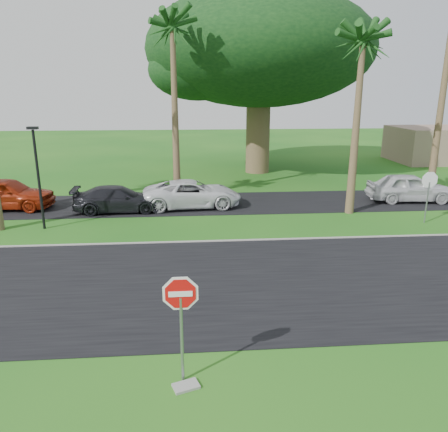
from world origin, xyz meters
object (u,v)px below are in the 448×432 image
stop_sign_near (181,308)px  car_pickup (409,188)px  car_minivan (192,194)px  car_red (6,194)px  car_dark (118,199)px  stop_sign_far (429,187)px

stop_sign_near → car_pickup: bearing=49.8°
car_minivan → car_red: bearing=83.9°
car_red → car_dark: car_red is taller
stop_sign_far → car_red: stop_sign_far is taller
car_red → stop_sign_near: bearing=-142.6°
stop_sign_near → car_red: 17.95m
stop_sign_near → stop_sign_far: size_ratio=1.00×
stop_sign_far → car_red: bearing=-11.2°
car_minivan → stop_sign_far: bearing=-112.7°
car_red → car_dark: 6.12m
car_red → car_minivan: car_red is taller
stop_sign_near → stop_sign_far: bearing=43.7°
car_red → car_minivan: bearing=-87.0°
stop_sign_far → car_red: (-21.04, 4.18, -0.93)m
car_minivan → car_pickup: (12.36, 0.30, 0.07)m
car_minivan → car_pickup: 12.36m
stop_sign_near → car_red: (-9.54, 15.18, -0.93)m
car_minivan → car_pickup: size_ratio=1.12×
stop_sign_far → car_pickup: stop_sign_far is taller
stop_sign_far → car_minivan: (-11.13, 3.79, -1.04)m
stop_sign_far → stop_sign_near: bearing=43.7°
stop_sign_near → car_minivan: 14.83m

